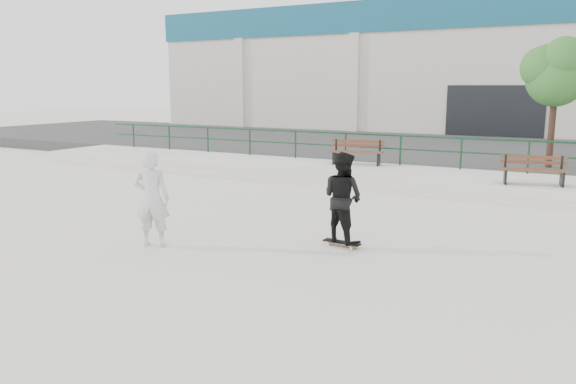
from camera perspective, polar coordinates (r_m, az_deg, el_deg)
The scene contains 11 objects.
ground at distance 9.41m, azimuth -2.84°, elevation -8.68°, with size 120.00×120.00×0.00m, color beige.
ledge at distance 17.93m, azimuth 13.08°, elevation 1.18°, with size 30.00×3.00×0.50m, color beige.
parking_strip at distance 26.15m, azimuth 18.08°, elevation 3.83°, with size 60.00×14.00×0.50m, color #343434.
railing at distance 19.05m, azimuth 14.26°, elevation 4.69°, with size 28.00×0.06×1.03m.
commercial_building at distance 39.87m, azimuth 22.22°, elevation 11.97°, with size 44.20×16.33×8.00m.
bench_left at distance 19.29m, azimuth 7.00°, elevation 4.02°, with size 1.89×0.89×0.84m.
bench_right at distance 16.56m, azimuth 23.68°, elevation 2.03°, with size 1.77×0.83×0.79m.
tree at distance 20.25m, azimuth 25.72°, elevation 11.04°, with size 2.34×2.08×4.16m.
skateboard at distance 11.20m, azimuth 5.49°, elevation -5.14°, with size 0.80×0.27×0.09m.
standing_skater at distance 10.99m, azimuth 5.57°, elevation -0.55°, with size 0.87×0.68×1.78m, color black.
seated_skater at distance 11.29m, azimuth -13.65°, elevation -0.66°, with size 0.70×0.46×1.91m, color silver.
Camera 1 is at (4.62, -7.58, 3.11)m, focal length 35.00 mm.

